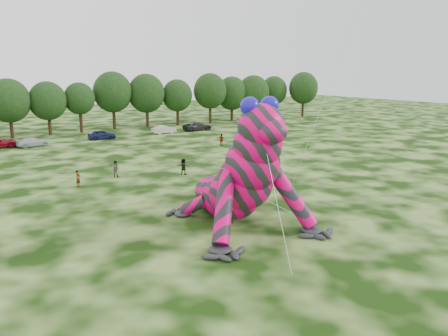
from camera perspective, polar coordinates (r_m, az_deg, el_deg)
The scene contains 23 objects.
ground at distance 29.47m, azimuth 9.11°, elevation -8.92°, with size 240.00×240.00×0.00m, color #16330A.
inflatable_gecko at distance 31.94m, azimuth 0.28°, elevation 1.56°, with size 15.50×18.40×9.20m, color #EF0066, non-canonical shape.
flying_kite at distance 38.53m, azimuth 17.21°, elevation 19.46°, with size 3.69×5.18×17.98m.
tree_7 at distance 77.90m, azimuth -26.22°, elevation 6.98°, with size 6.68×6.01×9.48m, color black, non-canonical shape.
tree_8 at distance 78.94m, azimuth -21.97°, elevation 7.23°, with size 6.14×5.53×8.94m, color black, non-canonical shape.
tree_9 at distance 80.41m, azimuth -18.29°, elevation 7.50°, with size 5.27×4.74×8.68m, color black, non-canonical shape.
tree_10 at distance 83.26m, azimuth -14.28°, elevation 8.53°, with size 7.09×6.38×10.50m, color black, non-canonical shape.
tree_11 at distance 85.11m, azimuth -10.06°, elevation 8.67°, with size 7.01×6.31×10.07m, color black, non-canonical shape.
tree_12 at distance 87.28m, azimuth -6.11°, elevation 8.52°, with size 5.99×5.39×8.97m, color black, non-canonical shape.
tree_13 at distance 90.06m, azimuth -1.83°, elevation 9.08°, with size 6.83×6.15×10.13m, color black, non-canonical shape.
tree_14 at distance 94.76m, azimuth 1.03°, elevation 9.05°, with size 6.82×6.14×9.40m, color black, non-canonical shape.
tree_15 at distance 96.81m, azimuth 3.86°, elevation 9.17°, with size 7.17×6.45×9.63m, color black, non-canonical shape.
tree_16 at distance 102.31m, azimuth 6.53°, elevation 9.23°, with size 6.26×5.63×9.37m, color black, non-canonical shape.
tree_17 at distance 104.44m, azimuth 10.30°, elevation 9.44°, with size 6.98×6.28×10.30m, color black, non-canonical shape.
car_3 at distance 68.30m, azimuth -23.68°, elevation 3.12°, with size 1.82×4.47×1.30m, color silver.
car_4 at distance 71.76m, azimuth -15.66°, elevation 4.21°, with size 1.75×4.36×1.49m, color #171A49.
car_5 at distance 76.18m, azimuth -7.86°, elevation 5.00°, with size 1.48×4.24×1.40m, color beige.
car_6 at distance 79.53m, azimuth -3.48°, elevation 5.46°, with size 2.49×5.41×1.50m, color #252527.
car_7 at distance 83.62m, azimuth 3.28°, elevation 5.75°, with size 1.83×4.49×1.30m, color white.
spectator_5 at distance 45.92m, azimuth -5.31°, elevation 0.18°, with size 1.57×0.50×1.70m, color gray.
spectator_0 at distance 43.16m, azimuth -18.51°, elevation -1.32°, with size 0.58×0.38×1.60m, color gray.
spectator_1 at distance 46.08m, azimuth -13.98°, elevation -0.11°, with size 0.83×0.64×1.70m, color gray.
spectator_3 at distance 63.11m, azimuth -0.32°, elevation 3.70°, with size 1.03×0.43×1.76m, color gray.
Camera 1 is at (-18.29, -20.43, 10.79)m, focal length 35.00 mm.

